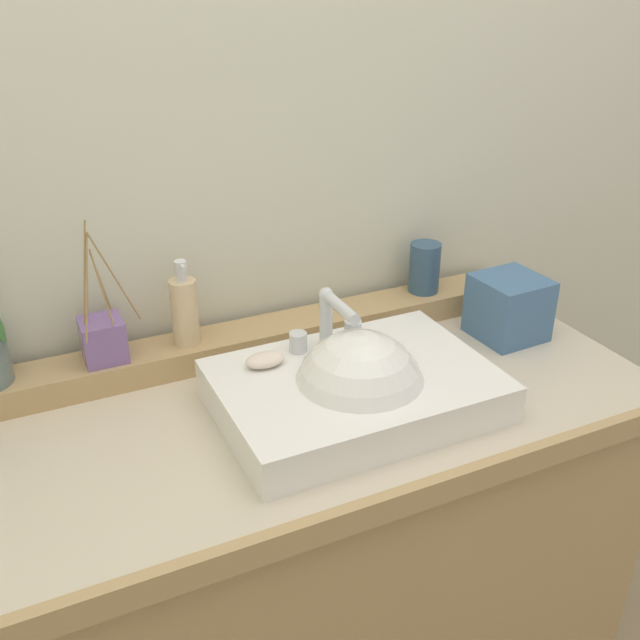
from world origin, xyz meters
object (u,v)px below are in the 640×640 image
Objects in this scene: sink_basin at (357,393)px; soap_bar at (265,360)px; soap_dispenser at (185,310)px; reed_diffuser at (103,338)px; tissue_box at (509,307)px; tumbler_cup at (424,268)px.

soap_bar is (-0.13, 0.10, 0.05)m from sink_basin.
reed_diffuser is (-0.15, 0.00, -0.03)m from soap_dispenser.
tissue_box is at bearing -11.62° from reed_diffuser.
soap_bar is 0.20m from soap_dispenser.
soap_dispenser is at bearing 117.50° from soap_bar.
soap_bar is 0.54m from tissue_box.
soap_dispenser is (-0.09, 0.17, 0.04)m from soap_bar.
tissue_box is (0.78, -0.16, -0.03)m from reed_diffuser.
soap_dispenser is 0.15m from reed_diffuser.
sink_basin is 0.43m from tumbler_cup.
soap_dispenser reaches higher than sink_basin.
soap_dispenser is at bearing 165.98° from tissue_box.
soap_bar is at bearing 142.79° from sink_basin.
sink_basin reaches higher than tissue_box.
tissue_box is (0.10, -0.17, -0.04)m from tumbler_cup.
soap_dispenser is at bearing -1.21° from reed_diffuser.
reed_diffuser is (-0.37, 0.27, 0.06)m from sink_basin.
tumbler_cup is 0.41× the size of reed_diffuser.
sink_basin is 3.58× the size of tissue_box.
tissue_box is (0.54, 0.02, -0.02)m from soap_bar.
tumbler_cup is at bearing 42.03° from sink_basin.
sink_basin is 0.17m from soap_bar.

